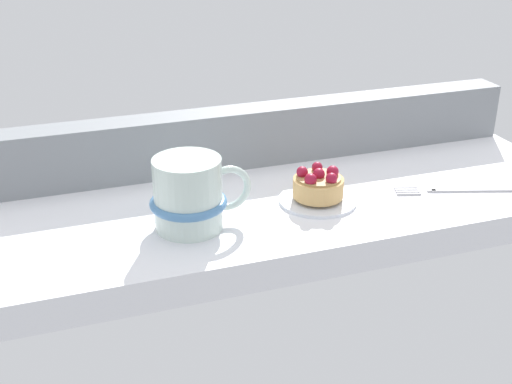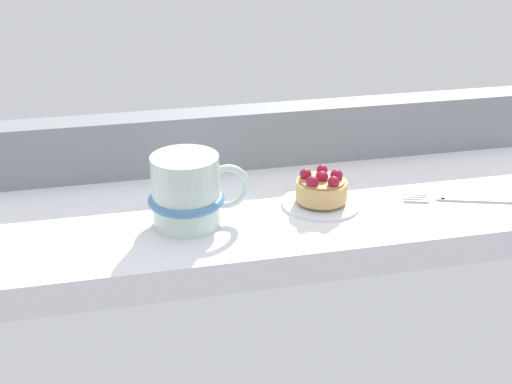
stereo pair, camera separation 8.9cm
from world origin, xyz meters
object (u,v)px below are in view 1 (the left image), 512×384
Objects in this scene: dessert_plate at (318,199)px; raspberry_tart at (318,185)px; dessert_fork at (454,190)px; coffee_mug at (190,195)px.

dessert_plate is 2.21cm from raspberry_tart.
dessert_plate is at bearing 170.60° from dessert_fork.
raspberry_tart is 0.53× the size of coffee_mug.
raspberry_tart is 20.28cm from dessert_fork.
dessert_fork is at bearing -2.66° from coffee_mug.
raspberry_tart reaches higher than dessert_fork.
coffee_mug reaches higher than raspberry_tart.
raspberry_tart is 18.66cm from coffee_mug.
dessert_plate is at bearing 84.55° from raspberry_tart.
coffee_mug is (-18.50, -1.49, 1.95)cm from raspberry_tart.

